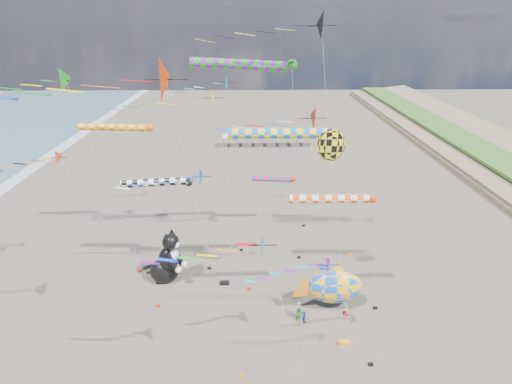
{
  "coord_description": "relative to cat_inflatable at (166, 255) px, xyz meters",
  "views": [
    {
      "loc": [
        -2.05,
        -18.36,
        24.04
      ],
      "look_at": [
        -1.54,
        12.0,
        10.8
      ],
      "focal_mm": 28.0,
      "sensor_mm": 36.0,
      "label": 1
    }
  ],
  "objects": [
    {
      "name": "cat_inflatable",
      "position": [
        0.0,
        0.0,
        0.0
      ],
      "size": [
        4.79,
        3.62,
        5.79
      ],
      "primitive_type": null,
      "rotation": [
        0.0,
        0.0,
        -0.39
      ],
      "color": "black",
      "rests_on": "ground"
    },
    {
      "name": "delta_kite_1",
      "position": [
        2.15,
        -12.02,
        18.05
      ],
      "size": [
        14.96,
        2.5,
        22.51
      ],
      "color": "#C32B00",
      "rests_on": "ground"
    },
    {
      "name": "windsock_4",
      "position": [
        -0.38,
        1.84,
        6.88
      ],
      "size": [
        8.09,
        0.83,
        10.23
      ],
      "color": "black",
      "rests_on": "ground"
    },
    {
      "name": "windsock_0",
      "position": [
        -5.7,
        8.62,
        10.43
      ],
      "size": [
        9.2,
        0.77,
        13.78
      ],
      "color": "orange",
      "rests_on": "ground"
    },
    {
      "name": "kite_bag_1",
      "position": [
        15.72,
        -8.87,
        -2.75
      ],
      "size": [
        0.9,
        0.44,
        0.3
      ],
      "primitive_type": "cube",
      "color": "orange",
      "rests_on": "ground"
    },
    {
      "name": "fish_inflatable",
      "position": [
        15.58,
        -4.5,
        -0.57
      ],
      "size": [
        6.61,
        2.55,
        4.84
      ],
      "color": "blue",
      "rests_on": "ground"
    },
    {
      "name": "child_green",
      "position": [
        12.43,
        -5.91,
        -2.3
      ],
      "size": [
        0.67,
        0.57,
        1.2
      ],
      "primitive_type": "imported",
      "rotation": [
        0.0,
        0.0,
        0.21
      ],
      "color": "#187421",
      "rests_on": "ground"
    },
    {
      "name": "parked_car",
      "position": [
        24.38,
        43.1,
        -2.27
      ],
      "size": [
        3.83,
        2.0,
        1.24
      ],
      "primitive_type": "imported",
      "rotation": [
        0.0,
        0.0,
        1.42
      ],
      "color": "#26262D",
      "rests_on": "ground"
    },
    {
      "name": "delta_kite_5",
      "position": [
        5.94,
        11.8,
        14.35
      ],
      "size": [
        9.66,
        2.05,
        18.59
      ],
      "color": "#0D7FB6",
      "rests_on": "ground"
    },
    {
      "name": "delta_kite_2",
      "position": [
        14.74,
        4.25,
        11.96
      ],
      "size": [
        12.95,
        2.7,
        16.45
      ],
      "color": "#CA0500",
      "rests_on": "ground"
    },
    {
      "name": "kite_bag_0",
      "position": [
        5.67,
        -0.82,
        -2.75
      ],
      "size": [
        0.9,
        0.44,
        0.3
      ],
      "primitive_type": "cube",
      "color": "black",
      "rests_on": "ground"
    },
    {
      "name": "person_adult",
      "position": [
        12.4,
        -5.57,
        -2.15
      ],
      "size": [
        0.65,
        0.56,
        1.5
      ],
      "primitive_type": "imported",
      "rotation": [
        0.0,
        0.0,
        0.46
      ],
      "color": "gray",
      "rests_on": "ground"
    },
    {
      "name": "delta_kite_7",
      "position": [
        -8.49,
        1.42,
        9.49
      ],
      "size": [
        9.8,
        1.57,
        13.61
      ],
      "color": "red",
      "rests_on": "ground"
    },
    {
      "name": "windsock_3",
      "position": [
        14.99,
        -4.71,
        8.0
      ],
      "size": [
        8.36,
        0.73,
        11.33
      ],
      "color": "#D2430E",
      "rests_on": "ground"
    },
    {
      "name": "kite_bag_2",
      "position": [
        16.0,
        1.54,
        -2.75
      ],
      "size": [
        0.9,
        0.44,
        0.3
      ],
      "primitive_type": "cube",
      "color": "blue",
      "rests_on": "ground"
    },
    {
      "name": "delta_kite_4",
      "position": [
        13.76,
        1.11,
        20.43
      ],
      "size": [
        12.1,
        2.55,
        24.89
      ],
      "color": "black",
      "rests_on": "ground"
    },
    {
      "name": "delta_kite_6",
      "position": [
        -6.07,
        -4.07,
        16.82
      ],
      "size": [
        12.84,
        2.06,
        21.12
      ],
      "color": "#20841B",
      "rests_on": "ground"
    },
    {
      "name": "windsock_5",
      "position": [
        8.01,
        3.71,
        17.32
      ],
      "size": [
        10.71,
        0.96,
        20.76
      ],
      "color": "#1D971B",
      "rests_on": "ground"
    },
    {
      "name": "delta_kite_8",
      "position": [
        2.86,
        5.35,
        13.67
      ],
      "size": [
        13.11,
        2.32,
        18.06
      ],
      "color": "yellow",
      "rests_on": "ground"
    },
    {
      "name": "windsock_2",
      "position": [
        10.88,
        -2.23,
        12.67
      ],
      "size": [
        9.6,
        0.91,
        16.07
      ],
      "color": "blue",
      "rests_on": "ground"
    },
    {
      "name": "delta_kite_3",
      "position": [
        3.06,
        -1.73,
        7.98
      ],
      "size": [
        11.02,
        1.86,
        12.19
      ],
      "color": "blue",
      "rests_on": "ground"
    },
    {
      "name": "windsock_1",
      "position": [
        11.33,
        10.98,
        3.45
      ],
      "size": [
        6.61,
        0.63,
        6.72
      ],
      "color": "red",
      "rests_on": "ground"
    },
    {
      "name": "child_blue",
      "position": [
        12.78,
        -6.37,
        -2.34
      ],
      "size": [
        0.59,
        0.69,
        1.11
      ],
      "primitive_type": "imported",
      "rotation": [
        0.0,
        0.0,
        0.98
      ],
      "color": "#20359B",
      "rests_on": "ground"
    },
    {
      "name": "delta_kite_9",
      "position": [
        12.65,
        -11.05,
        5.01
      ],
      "size": [
        9.5,
        1.88,
        9.17
      ],
      "color": "purple",
      "rests_on": "ground"
    },
    {
      "name": "delta_kite_0",
      "position": [
        7.97,
        -14.63,
        9.0
      ],
      "size": [
        10.11,
        1.77,
        13.18
      ],
      "color": "blue",
      "rests_on": "ground"
    },
    {
      "name": "tent_row",
      "position": [
        11.76,
        45.1,
        0.25
      ],
      "size": [
        19.2,
        4.2,
        3.8
      ],
      "color": "silver",
      "rests_on": "ground"
    },
    {
      "name": "angelfish_kite",
      "position": [
        14.41,
        -3.32,
        11.91
      ],
      "size": [
        3.74,
        3.02,
        16.24
      ],
      "color": "yellow",
      "rests_on": "ground"
    }
  ]
}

